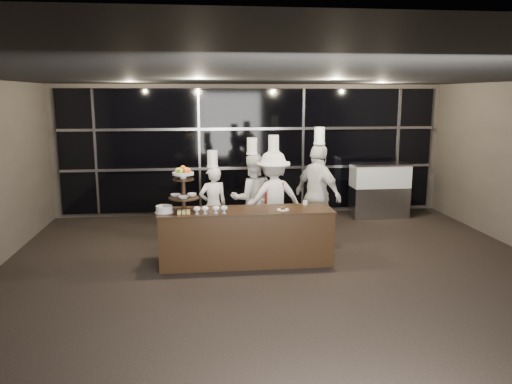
{
  "coord_description": "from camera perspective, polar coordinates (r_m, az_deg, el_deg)",
  "views": [
    {
      "loc": [
        -1.23,
        -6.47,
        2.75
      ],
      "look_at": [
        -0.28,
        1.71,
        1.15
      ],
      "focal_mm": 35.0,
      "sensor_mm": 36.0,
      "label": 1
    }
  ],
  "objects": [
    {
      "name": "buffet_counter",
      "position": [
        8.24,
        -1.14,
        -5.1
      ],
      "size": [
        2.84,
        0.74,
        0.92
      ],
      "color": "black",
      "rests_on": "ground"
    },
    {
      "name": "display_case",
      "position": [
        11.71,
        13.94,
        0.52
      ],
      "size": [
        1.3,
        0.57,
        1.24
      ],
      "color": "#A5A5AA",
      "rests_on": "ground"
    },
    {
      "name": "chef_d",
      "position": [
        9.23,
        7.1,
        -0.28
      ],
      "size": [
        0.96,
        1.19,
        2.19
      ],
      "color": "silver",
      "rests_on": "ground"
    },
    {
      "name": "pastry_squares",
      "position": [
        7.93,
        -8.26,
        -2.27
      ],
      "size": [
        0.2,
        0.13,
        0.05
      ],
      "color": "#DFBC6D",
      "rests_on": "buffet_counter"
    },
    {
      "name": "room",
      "position": [
        6.71,
        4.04,
        0.21
      ],
      "size": [
        10.0,
        10.0,
        10.0
      ],
      "color": "black",
      "rests_on": "ground"
    },
    {
      "name": "display_stand",
      "position": [
        8.01,
        -8.3,
        0.73
      ],
      "size": [
        0.48,
        0.48,
        0.74
      ],
      "color": "black",
      "rests_on": "buffet_counter"
    },
    {
      "name": "chef_b",
      "position": [
        9.36,
        -0.44,
        -0.68
      ],
      "size": [
        0.9,
        0.74,
        1.99
      ],
      "color": "silver",
      "rests_on": "ground"
    },
    {
      "name": "chef_cup",
      "position": [
        8.52,
        5.65,
        -1.23
      ],
      "size": [
        0.08,
        0.08,
        0.07
      ],
      "primitive_type": "cylinder",
      "color": "white",
      "rests_on": "buffet_counter"
    },
    {
      "name": "chef_c",
      "position": [
        9.21,
        1.98,
        -0.71
      ],
      "size": [
        1.24,
        0.87,
        2.05
      ],
      "color": "white",
      "rests_on": "ground"
    },
    {
      "name": "chef_a",
      "position": [
        9.29,
        -4.92,
        -1.36
      ],
      "size": [
        0.62,
        0.5,
        1.77
      ],
      "color": "white",
      "rests_on": "ground"
    },
    {
      "name": "small_plate",
      "position": [
        8.11,
        3.1,
        -1.97
      ],
      "size": [
        0.2,
        0.2,
        0.05
      ],
      "color": "white",
      "rests_on": "buffet_counter"
    },
    {
      "name": "compotes",
      "position": [
        7.86,
        -5.22,
        -1.9
      ],
      "size": [
        0.54,
        0.11,
        0.12
      ],
      "color": "silver",
      "rests_on": "buffet_counter"
    },
    {
      "name": "layer_cake",
      "position": [
        8.05,
        -10.46,
        -1.94
      ],
      "size": [
        0.3,
        0.3,
        0.11
      ],
      "color": "white",
      "rests_on": "buffet_counter"
    },
    {
      "name": "window_wall",
      "position": [
        11.54,
        -0.5,
        4.79
      ],
      "size": [
        8.6,
        0.1,
        2.8
      ],
      "color": "black",
      "rests_on": "ground"
    }
  ]
}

